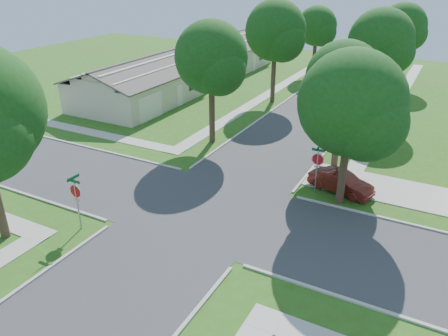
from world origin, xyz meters
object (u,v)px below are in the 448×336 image
house_nw_far (223,57)px  car_curb_east (354,105)px  stop_sign_sw (76,194)px  tree_e_near (344,83)px  stop_sign_ne (318,161)px  car_driveway (341,182)px  tree_w_mid (276,33)px  tree_e_mid (381,44)px  car_curb_west (346,56)px  house_nw_near (141,87)px  tree_ne_corner (352,108)px  tree_e_far (403,29)px  tree_w_near (212,61)px  tree_w_far (317,28)px

house_nw_far → car_curb_east: house_nw_far is taller
stop_sign_sw → tree_e_near: bearing=55.4°
stop_sign_ne → car_driveway: size_ratio=0.78×
car_driveway → tree_w_mid: bearing=49.1°
tree_e_mid → house_nw_far: bearing=152.1°
car_curb_west → stop_sign_sw: bearing=91.1°
stop_sign_sw → tree_w_mid: tree_w_mid is taller
tree_e_mid → house_nw_near: (-20.75, -6.01, -4.74)m
tree_ne_corner → house_nw_far: size_ratio=0.64×
tree_e_far → tree_w_near: 26.71m
tree_w_mid → car_driveway: 19.70m
tree_w_near → tree_ne_corner: 12.02m
stop_sign_sw → tree_e_mid: bearing=69.8°
tree_w_near → tree_w_far: bearing=90.0°
tree_ne_corner → car_curb_east: tree_ne_corner is taller
house_nw_near → tree_e_near: bearing=-16.1°
house_nw_near → stop_sign_sw: bearing=-60.2°
tree_e_far → tree_ne_corner: size_ratio=1.01×
tree_w_far → house_nw_far: bearing=-170.0°
tree_w_mid → tree_w_far: size_ratio=1.19×
stop_sign_sw → tree_w_mid: bearing=89.9°
stop_sign_sw → stop_sign_ne: (9.40, 9.40, 0.00)m
tree_e_far → car_driveway: tree_e_far is taller
tree_e_mid → tree_w_far: 16.06m
car_curb_east → tree_e_near: bearing=-78.3°
tree_e_near → tree_w_near: 9.41m
car_driveway → tree_e_far: bearing=17.2°
stop_sign_sw → house_nw_near: size_ratio=0.22×
tree_e_mid → car_driveway: 16.54m
tree_e_mid → tree_ne_corner: tree_e_mid is taller
tree_ne_corner → car_driveway: size_ratio=2.27×
stop_sign_sw → house_nw_near: (-11.29, 19.70, -0.51)m
tree_e_mid → tree_w_far: (-9.41, 13.00, -0.75)m
house_nw_near → car_curb_east: 20.16m
house_nw_far → tree_w_mid: bearing=-44.1°
stop_sign_sw → house_nw_far: size_ratio=0.22×
tree_e_near → car_curb_east: tree_e_near is taller
house_nw_far → car_curb_west: 17.50m
stop_sign_sw → car_driveway: 14.85m
tree_ne_corner → car_curb_west: 41.13m
tree_w_near → tree_w_mid: size_ratio=0.94×
stop_sign_sw → tree_e_near: tree_e_near is taller
tree_w_mid → car_driveway: bearing=-55.5°
stop_sign_ne → house_nw_far: bearing=127.2°
tree_w_near → car_curb_west: tree_w_near is taller
car_driveway → car_curb_west: bearing=28.2°
tree_w_far → tree_w_mid: bearing=-90.0°
stop_sign_ne → tree_e_mid: size_ratio=0.32×
tree_e_near → tree_e_far: 25.00m
house_nw_near → car_curb_west: house_nw_near is taller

